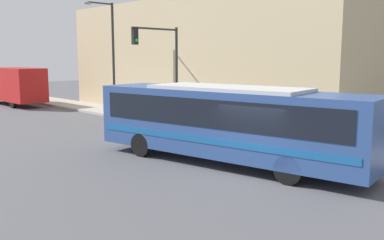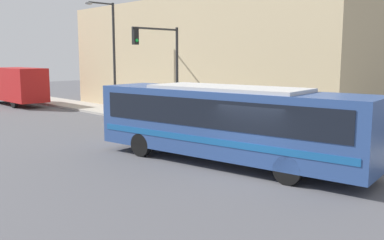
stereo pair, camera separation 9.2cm
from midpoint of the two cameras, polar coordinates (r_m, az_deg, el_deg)
ground_plane at (r=15.33m, az=8.52°, el=-7.39°), size 120.00×120.00×0.00m
sidewalk at (r=34.22m, az=-12.25°, el=1.41°), size 3.15×70.00×0.17m
building_facade at (r=31.68m, az=1.03°, el=8.34°), size 6.00×24.95×8.20m
city_bus at (r=16.59m, az=4.55°, el=0.09°), size 4.25×11.61×3.03m
delivery_truck at (r=39.92m, az=-22.61°, el=4.32°), size 2.38×8.40×3.22m
fire_hydrant at (r=22.24m, az=6.12°, el=-1.08°), size 0.22×0.30×0.66m
traffic_light_pole at (r=24.79m, az=-4.06°, el=8.16°), size 3.28×0.35×5.68m
parking_meter at (r=25.10m, az=-1.41°, el=1.35°), size 0.14×0.14×1.31m
street_lamp at (r=30.78m, az=-10.97°, el=9.23°), size 2.27×0.28×7.68m
pedestrian_near_corner at (r=29.86m, az=-6.21°, el=2.30°), size 0.34×0.34×1.62m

